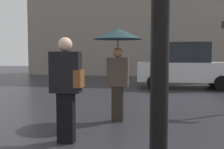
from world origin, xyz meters
The scene contains 3 objects.
pedestrian_with_umbrella centered at (-0.36, 3.63, 1.62)m, with size 1.06×1.06×2.01m.
pedestrian_with_bag centered at (-0.97, 2.07, 0.97)m, with size 0.53×0.24×1.72m.
parked_car_left centered at (1.62, 9.98, 0.98)m, with size 4.06×1.98×1.96m.
Camera 1 is at (0.48, -2.06, 1.44)m, focal length 43.08 mm.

